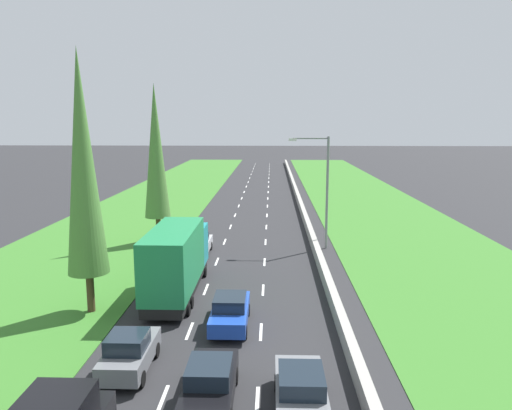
{
  "coord_description": "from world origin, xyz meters",
  "views": [
    {
      "loc": [
        2.22,
        -1.32,
        10.1
      ],
      "look_at": [
        0.6,
        49.35,
        1.44
      ],
      "focal_mm": 34.13,
      "sensor_mm": 36.0,
      "label": 1
    }
  ],
  "objects_px": {
    "grey_sedan_right_lane": "(301,392)",
    "poplar_tree_third": "(156,152)",
    "black_sedan_centre_lane": "(210,383)",
    "silver_sedan_left_lane": "(198,244)",
    "poplar_tree_second": "(83,164)",
    "green_box_truck_left_lane": "(177,259)",
    "street_light_mast": "(323,184)",
    "blue_sedan_centre_lane": "(230,311)",
    "grey_hatchback_left_lane": "(130,352)"
  },
  "relations": [
    {
      "from": "black_sedan_centre_lane",
      "to": "grey_sedan_right_lane",
      "type": "relative_size",
      "value": 1.0
    },
    {
      "from": "grey_hatchback_left_lane",
      "to": "black_sedan_centre_lane",
      "type": "height_order",
      "value": "grey_hatchback_left_lane"
    },
    {
      "from": "grey_hatchback_left_lane",
      "to": "street_light_mast",
      "type": "relative_size",
      "value": 0.43
    },
    {
      "from": "grey_hatchback_left_lane",
      "to": "black_sedan_centre_lane",
      "type": "distance_m",
      "value": 4.2
    },
    {
      "from": "green_box_truck_left_lane",
      "to": "poplar_tree_third",
      "type": "distance_m",
      "value": 14.41
    },
    {
      "from": "blue_sedan_centre_lane",
      "to": "poplar_tree_third",
      "type": "height_order",
      "value": "poplar_tree_third"
    },
    {
      "from": "silver_sedan_left_lane",
      "to": "poplar_tree_second",
      "type": "relative_size",
      "value": 0.32
    },
    {
      "from": "poplar_tree_third",
      "to": "black_sedan_centre_lane",
      "type": "bearing_deg",
      "value": -72.8
    },
    {
      "from": "grey_hatchback_left_lane",
      "to": "silver_sedan_left_lane",
      "type": "height_order",
      "value": "grey_hatchback_left_lane"
    },
    {
      "from": "blue_sedan_centre_lane",
      "to": "grey_sedan_right_lane",
      "type": "bearing_deg",
      "value": -67.05
    },
    {
      "from": "black_sedan_centre_lane",
      "to": "poplar_tree_third",
      "type": "relative_size",
      "value": 0.34
    },
    {
      "from": "blue_sedan_centre_lane",
      "to": "green_box_truck_left_lane",
      "type": "bearing_deg",
      "value": 128.5
    },
    {
      "from": "black_sedan_centre_lane",
      "to": "green_box_truck_left_lane",
      "type": "relative_size",
      "value": 0.48
    },
    {
      "from": "street_light_mast",
      "to": "poplar_tree_second",
      "type": "bearing_deg",
      "value": -134.87
    },
    {
      "from": "grey_hatchback_left_lane",
      "to": "blue_sedan_centre_lane",
      "type": "relative_size",
      "value": 0.87
    },
    {
      "from": "blue_sedan_centre_lane",
      "to": "grey_hatchback_left_lane",
      "type": "bearing_deg",
      "value": -129.16
    },
    {
      "from": "grey_hatchback_left_lane",
      "to": "grey_sedan_right_lane",
      "type": "bearing_deg",
      "value": -21.7
    },
    {
      "from": "green_box_truck_left_lane",
      "to": "blue_sedan_centre_lane",
      "type": "xyz_separation_m",
      "value": [
        3.48,
        -4.38,
        -1.37
      ]
    },
    {
      "from": "poplar_tree_third",
      "to": "grey_sedan_right_lane",
      "type": "bearing_deg",
      "value": -66.42
    },
    {
      "from": "poplar_tree_second",
      "to": "poplar_tree_third",
      "type": "xyz_separation_m",
      "value": [
        0.11,
        15.38,
        -0.3
      ]
    },
    {
      "from": "grey_sedan_right_lane",
      "to": "grey_hatchback_left_lane",
      "type": "bearing_deg",
      "value": 158.3
    },
    {
      "from": "grey_sedan_right_lane",
      "to": "poplar_tree_third",
      "type": "relative_size",
      "value": 0.34
    },
    {
      "from": "blue_sedan_centre_lane",
      "to": "street_light_mast",
      "type": "bearing_deg",
      "value": 68.49
    },
    {
      "from": "black_sedan_centre_lane",
      "to": "street_light_mast",
      "type": "xyz_separation_m",
      "value": [
        6.27,
        22.3,
        4.42
      ]
    },
    {
      "from": "silver_sedan_left_lane",
      "to": "poplar_tree_third",
      "type": "distance_m",
      "value": 8.74
    },
    {
      "from": "grey_hatchback_left_lane",
      "to": "poplar_tree_second",
      "type": "bearing_deg",
      "value": 122.08
    },
    {
      "from": "grey_hatchback_left_lane",
      "to": "street_light_mast",
      "type": "bearing_deg",
      "value": 63.9
    },
    {
      "from": "grey_sedan_right_lane",
      "to": "black_sedan_centre_lane",
      "type": "bearing_deg",
      "value": 171.24
    },
    {
      "from": "black_sedan_centre_lane",
      "to": "silver_sedan_left_lane",
      "type": "relative_size",
      "value": 1.0
    },
    {
      "from": "green_box_truck_left_lane",
      "to": "poplar_tree_second",
      "type": "xyz_separation_m",
      "value": [
        -4.17,
        -2.7,
        5.8
      ]
    },
    {
      "from": "poplar_tree_second",
      "to": "street_light_mast",
      "type": "relative_size",
      "value": 1.54
    },
    {
      "from": "silver_sedan_left_lane",
      "to": "street_light_mast",
      "type": "bearing_deg",
      "value": 12.54
    },
    {
      "from": "black_sedan_centre_lane",
      "to": "poplar_tree_second",
      "type": "relative_size",
      "value": 0.32
    },
    {
      "from": "grey_hatchback_left_lane",
      "to": "black_sedan_centre_lane",
      "type": "relative_size",
      "value": 0.87
    },
    {
      "from": "green_box_truck_left_lane",
      "to": "silver_sedan_left_lane",
      "type": "relative_size",
      "value": 2.09
    },
    {
      "from": "black_sedan_centre_lane",
      "to": "poplar_tree_third",
      "type": "height_order",
      "value": "poplar_tree_third"
    },
    {
      "from": "grey_hatchback_left_lane",
      "to": "silver_sedan_left_lane",
      "type": "bearing_deg",
      "value": 89.68
    },
    {
      "from": "poplar_tree_third",
      "to": "street_light_mast",
      "type": "relative_size",
      "value": 1.47
    },
    {
      "from": "green_box_truck_left_lane",
      "to": "blue_sedan_centre_lane",
      "type": "bearing_deg",
      "value": -51.5
    },
    {
      "from": "black_sedan_centre_lane",
      "to": "poplar_tree_second",
      "type": "distance_m",
      "value": 13.39
    },
    {
      "from": "grey_hatchback_left_lane",
      "to": "poplar_tree_second",
      "type": "distance_m",
      "value": 10.28
    },
    {
      "from": "silver_sedan_left_lane",
      "to": "poplar_tree_second",
      "type": "bearing_deg",
      "value": -109.04
    },
    {
      "from": "street_light_mast",
      "to": "blue_sedan_centre_lane",
      "type": "bearing_deg",
      "value": -111.51
    },
    {
      "from": "grey_sedan_right_lane",
      "to": "silver_sedan_left_lane",
      "type": "relative_size",
      "value": 1.0
    },
    {
      "from": "green_box_truck_left_lane",
      "to": "poplar_tree_second",
      "type": "distance_m",
      "value": 7.64
    },
    {
      "from": "grey_sedan_right_lane",
      "to": "street_light_mast",
      "type": "distance_m",
      "value": 23.42
    },
    {
      "from": "street_light_mast",
      "to": "green_box_truck_left_lane",
      "type": "bearing_deg",
      "value": -130.77
    },
    {
      "from": "silver_sedan_left_lane",
      "to": "poplar_tree_second",
      "type": "height_order",
      "value": "poplar_tree_second"
    },
    {
      "from": "blue_sedan_centre_lane",
      "to": "poplar_tree_second",
      "type": "distance_m",
      "value": 10.62
    },
    {
      "from": "grey_hatchback_left_lane",
      "to": "blue_sedan_centre_lane",
      "type": "bearing_deg",
      "value": 50.84
    }
  ]
}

